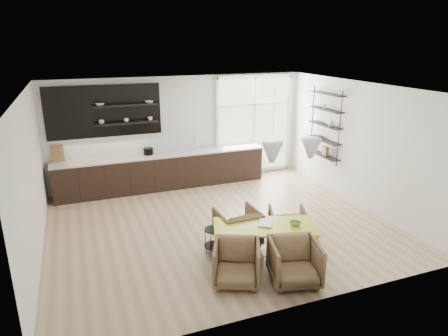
# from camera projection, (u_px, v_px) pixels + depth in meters

# --- Properties ---
(room) EXTENTS (7.02, 6.01, 2.91)m
(room) POSITION_uv_depth(u_px,v_px,m) (226.00, 144.00, 9.31)
(room) COLOR tan
(room) RESTS_ON ground
(kitchen_run) EXTENTS (5.54, 0.69, 2.75)m
(kitchen_run) POSITION_uv_depth(u_px,v_px,m) (160.00, 166.00, 10.56)
(kitchen_run) COLOR black
(kitchen_run) RESTS_ON ground
(right_shelving) EXTENTS (0.26, 1.22, 1.90)m
(right_shelving) POSITION_uv_depth(u_px,v_px,m) (326.00, 127.00, 10.27)
(right_shelving) COLOR black
(right_shelving) RESTS_ON ground
(dining_table) EXTENTS (1.96, 1.32, 0.66)m
(dining_table) POSITION_uv_depth(u_px,v_px,m) (264.00, 228.00, 7.07)
(dining_table) COLOR #C3D31D
(dining_table) RESTS_ON ground
(armchair_back_left) EXTENTS (0.80, 0.82, 0.72)m
(armchair_back_left) POSITION_uv_depth(u_px,v_px,m) (238.00, 227.00, 7.67)
(armchair_back_left) COLOR brown
(armchair_back_left) RESTS_ON ground
(armchair_back_right) EXTENTS (0.90, 0.91, 0.65)m
(armchair_back_right) POSITION_uv_depth(u_px,v_px,m) (287.00, 224.00, 7.88)
(armchair_back_right) COLOR brown
(armchair_back_right) RESTS_ON ground
(armchair_front_left) EXTENTS (0.98, 0.99, 0.69)m
(armchair_front_left) POSITION_uv_depth(u_px,v_px,m) (237.00, 263.00, 6.45)
(armchair_front_left) COLOR brown
(armchair_front_left) RESTS_ON ground
(armchair_front_right) EXTENTS (0.95, 0.97, 0.72)m
(armchair_front_right) POSITION_uv_depth(u_px,v_px,m) (295.00, 262.00, 6.45)
(armchair_front_right) COLOR brown
(armchair_front_right) RESTS_ON ground
(wire_stool) EXTENTS (0.37, 0.37, 0.47)m
(wire_stool) POSITION_uv_depth(u_px,v_px,m) (214.00, 237.00, 7.39)
(wire_stool) COLOR black
(wire_stool) RESTS_ON ground
(table_book) EXTENTS (0.38, 0.40, 0.03)m
(table_book) POSITION_uv_depth(u_px,v_px,m) (259.00, 223.00, 7.14)
(table_book) COLOR white
(table_book) RESTS_ON dining_table
(table_bowl) EXTENTS (0.27, 0.27, 0.06)m
(table_bowl) POSITION_uv_depth(u_px,v_px,m) (295.00, 224.00, 7.07)
(table_bowl) COLOR #5C8552
(table_bowl) RESTS_ON dining_table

